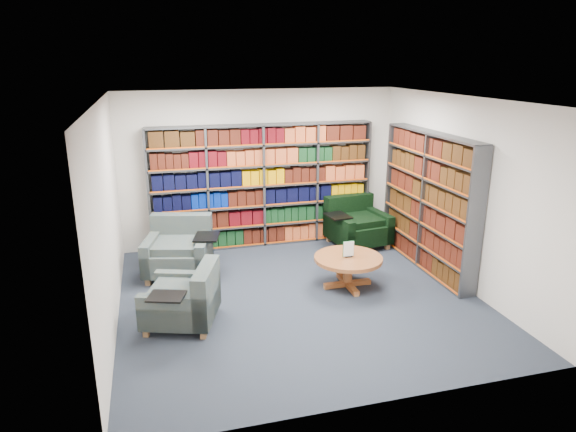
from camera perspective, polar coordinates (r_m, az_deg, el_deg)
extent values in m
cube|color=black|center=(7.52, 1.21, -9.02)|extent=(5.00, 5.00, 0.01)
cube|color=white|center=(6.77, 1.37, 12.87)|extent=(5.00, 5.00, 0.01)
cube|color=silver|center=(9.37, -3.07, 5.35)|extent=(5.00, 0.01, 2.80)
cube|color=silver|center=(4.80, 9.83, -6.51)|extent=(5.00, 0.01, 2.80)
cube|color=silver|center=(6.77, -19.50, -0.24)|extent=(0.01, 5.00, 2.80)
cube|color=silver|center=(8.07, 18.63, 2.54)|extent=(0.01, 5.00, 2.80)
cube|color=#47494F|center=(9.28, -2.82, 3.34)|extent=(4.00, 0.28, 2.20)
cube|color=silver|center=(9.41, -2.99, 3.52)|extent=(4.00, 0.02, 2.20)
cube|color=#D84C0A|center=(9.16, -2.64, 3.15)|extent=(4.00, 0.01, 2.20)
cube|color=#4D050B|center=(9.54, -2.74, -2.05)|extent=(3.88, 0.21, 0.29)
cube|color=#B04721|center=(9.43, -2.77, 0.06)|extent=(3.88, 0.21, 0.29)
cube|color=black|center=(9.33, -2.80, 2.21)|extent=(3.88, 0.21, 0.29)
cube|color=black|center=(9.24, -2.84, 4.41)|extent=(3.88, 0.21, 0.29)
cube|color=#391108|center=(9.17, -2.87, 6.65)|extent=(3.88, 0.21, 0.29)
cube|color=#341C08|center=(9.11, -2.90, 8.91)|extent=(3.88, 0.21, 0.29)
cube|color=#47494F|center=(8.54, 15.33, 1.53)|extent=(0.28, 2.50, 2.20)
cube|color=silver|center=(8.61, 16.08, 1.58)|extent=(0.02, 2.50, 2.20)
cube|color=#D84C0A|center=(8.48, 14.57, 1.47)|extent=(0.02, 2.50, 2.20)
cube|color=#391108|center=(8.83, 14.87, -4.25)|extent=(0.21, 2.38, 0.29)
cube|color=#341C08|center=(8.70, 15.05, -2.00)|extent=(0.21, 2.38, 0.29)
cube|color=#341C08|center=(8.59, 15.23, 0.32)|extent=(0.21, 2.38, 0.29)
cube|color=#391108|center=(8.50, 15.43, 2.68)|extent=(0.21, 2.38, 0.29)
cube|color=#341C08|center=(8.42, 15.62, 5.10)|extent=(0.21, 2.38, 0.29)
cube|color=#391108|center=(8.36, 15.82, 7.56)|extent=(0.21, 2.38, 0.29)
cube|color=#021C3C|center=(8.33, -12.05, -4.55)|extent=(1.19, 1.19, 0.35)
cube|color=#021C3C|center=(8.61, -11.67, -2.28)|extent=(1.00, 0.46, 0.78)
cube|color=#021C3C|center=(8.39, -14.86, -3.96)|extent=(0.39, 0.99, 0.52)
cube|color=#021C3C|center=(8.23, -9.26, -4.02)|extent=(0.39, 0.99, 0.52)
cube|color=black|center=(8.08, -9.03, -2.29)|extent=(0.48, 0.56, 0.03)
cube|color=olive|center=(8.15, -15.29, -7.04)|extent=(0.09, 0.09, 0.11)
cube|color=olive|center=(7.99, -9.65, -7.17)|extent=(0.09, 0.09, 0.11)
cube|color=olive|center=(8.87, -14.03, -4.94)|extent=(0.09, 0.09, 0.11)
cube|color=olive|center=(8.72, -8.86, -5.01)|extent=(0.09, 0.09, 0.11)
cube|color=black|center=(9.51, 7.77, -1.65)|extent=(1.08, 1.08, 0.34)
cube|color=black|center=(9.75, 6.71, 0.17)|extent=(0.97, 0.34, 0.76)
cube|color=black|center=(9.29, 5.65, -1.47)|extent=(0.28, 0.97, 0.51)
cube|color=black|center=(9.68, 9.84, -0.86)|extent=(0.28, 0.97, 0.51)
cube|color=black|center=(9.13, 5.56, 0.03)|extent=(0.42, 0.51, 0.03)
cube|color=olive|center=(9.07, 6.83, -4.03)|extent=(0.08, 0.08, 0.11)
cube|color=olive|center=(9.47, 10.97, -3.31)|extent=(0.08, 0.08, 0.11)
cube|color=olive|center=(9.72, 4.55, -2.51)|extent=(0.08, 0.08, 0.11)
cube|color=olive|center=(10.09, 8.51, -1.90)|extent=(0.08, 0.08, 0.11)
cube|color=#021C3C|center=(6.86, -11.78, -9.70)|extent=(1.11, 1.11, 0.31)
cube|color=#021C3C|center=(6.70, -9.04, -8.38)|extent=(0.46, 0.89, 0.70)
cube|color=#021C3C|center=(7.15, -11.05, -7.83)|extent=(0.87, 0.41, 0.47)
cube|color=#021C3C|center=(6.51, -12.66, -10.53)|extent=(0.87, 0.41, 0.47)
cube|color=black|center=(6.37, -13.35, -8.68)|extent=(0.51, 0.45, 0.02)
cube|color=olive|center=(7.35, -13.69, -9.70)|extent=(0.09, 0.09, 0.10)
cube|color=olive|center=(6.75, -15.48, -12.39)|extent=(0.09, 0.09, 0.10)
cube|color=olive|center=(7.18, -8.12, -10.04)|extent=(0.09, 0.09, 0.10)
cube|color=olive|center=(6.57, -9.39, -12.87)|extent=(0.09, 0.09, 0.10)
cylinder|color=#975B36|center=(7.71, 6.72, -4.72)|extent=(1.02, 1.02, 0.06)
cylinder|color=#975B36|center=(7.80, 6.66, -6.26)|extent=(0.14, 0.14, 0.41)
cube|color=#975B36|center=(7.87, 6.61, -7.47)|extent=(0.74, 0.09, 0.07)
cube|color=#975B36|center=(7.87, 6.61, -7.47)|extent=(0.09, 0.74, 0.07)
cube|color=black|center=(7.70, 6.72, -4.48)|extent=(0.11, 0.06, 0.01)
cube|color=white|center=(7.66, 6.76, -3.66)|extent=(0.16, 0.01, 0.23)
cube|color=#145926|center=(7.66, 6.73, -3.63)|extent=(0.18, 0.00, 0.24)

